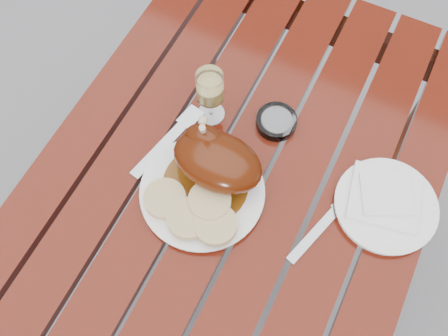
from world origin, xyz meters
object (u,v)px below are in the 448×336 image
Objects in this scene: table at (230,237)px; wine_glass at (210,96)px; side_plate at (386,206)px; ashtray at (276,122)px; dinner_plate at (202,192)px.

table is 8.40× the size of wine_glass.
side_plate is at bearing 16.09° from table.
wine_glass reaches higher than side_plate.
side_plate is (0.31, 0.09, 0.38)m from table.
wine_glass is 1.58× the size of ashtray.
wine_glass is 0.43m from side_plate.
table is at bearing -99.00° from ashtray.
dinner_plate is 1.80× the size of wine_glass.
dinner_plate is at bearing -107.43° from ashtray.
dinner_plate is 1.22× the size of side_plate.
side_plate is at bearing -16.41° from ashtray.
side_plate is (0.35, 0.14, 0.00)m from dinner_plate.
wine_glass reaches higher than dinner_plate.
dinner_plate is (-0.04, -0.05, 0.38)m from table.
wine_glass reaches higher than ashtray.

